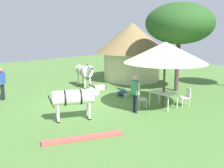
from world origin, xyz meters
name	(u,v)px	position (x,y,z in m)	size (l,w,h in m)	color
ground_plane	(87,102)	(0.00, 0.00, 0.00)	(36.00, 36.00, 0.00)	#4E7837
thatched_hut	(132,48)	(-2.47, 5.95, 2.30)	(5.18, 5.18, 4.09)	beige
shade_umbrella	(165,52)	(3.25, 2.13, 2.63)	(3.85, 3.85, 3.10)	#4C3635
patio_dining_table	(164,94)	(3.25, 2.13, 0.64)	(1.25, 0.85, 0.74)	silver
patio_chair_east_end	(140,98)	(2.64, 1.16, 0.52)	(0.60, 0.59, 0.90)	silver
patio_chair_near_hut	(186,96)	(3.89, 3.08, 0.52)	(0.60, 0.59, 0.90)	white
guest_beside_umbrella	(135,90)	(2.90, 0.54, 1.03)	(0.59, 0.32, 1.71)	black
standing_watcher	(2,81)	(-3.20, -3.06, 1.03)	(0.47, 0.48, 1.71)	black
striped_lounge_chair	(122,92)	(0.49, 2.12, 0.25)	(0.74, 0.94, 0.59)	#2769AB
zebra_nearest_camera	(84,71)	(-2.83, 1.95, 1.01)	(2.11, 0.93, 1.55)	silver
zebra_by_umbrella	(74,98)	(1.87, -1.99, 0.95)	(1.30, 2.16, 1.48)	silver
acacia_tree_far_lawn	(180,24)	(1.76, 5.39, 3.95)	(3.91, 3.91, 5.14)	brown
brick_patio_kerb	(83,138)	(3.64, -2.87, 0.04)	(2.80, 0.36, 0.08)	#A95146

